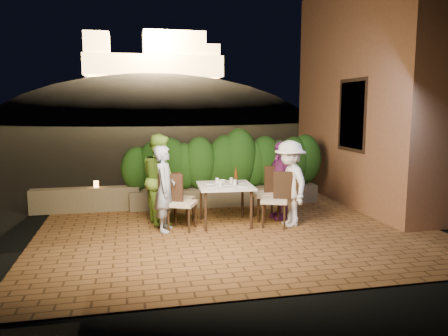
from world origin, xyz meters
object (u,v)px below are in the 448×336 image
object	(u,v)px
chair_left_front	(182,202)
chair_right_back	(266,193)
chair_left_back	(181,198)
diner_purple	(281,180)
diner_white	(290,184)
bowl	(221,181)
chair_right_front	(274,199)
parapet_lamp	(96,184)
diner_green	(161,179)
diner_blue	(165,189)
dining_table	(225,205)
beer_bottle	(236,176)

from	to	relation	value
chair_left_front	chair_right_back	xyz separation A→B (m)	(1.67, 0.38, 0.02)
chair_left_back	diner_purple	distance (m)	1.97
chair_left_back	diner_white	distance (m)	2.05
diner_white	chair_left_front	bearing A→B (deg)	-100.44
bowl	diner_purple	size ratio (longest dim) A/B	0.12
diner_white	chair_right_front	bearing A→B (deg)	-101.39
chair_left_back	parapet_lamp	bearing A→B (deg)	166.94
chair_right_back	diner_green	distance (m)	2.04
bowl	chair_right_front	size ratio (longest dim) A/B	0.17
diner_blue	diner_white	distance (m)	2.27
bowl	chair_right_back	distance (m)	0.90
diner_green	diner_white	world-z (taller)	diner_green
dining_table	beer_bottle	size ratio (longest dim) A/B	3.17
diner_green	diner_purple	bearing A→B (deg)	-105.94
beer_bottle	diner_green	distance (m)	1.41
beer_bottle	diner_purple	world-z (taller)	diner_purple
beer_bottle	diner_blue	distance (m)	1.36
chair_right_back	diner_purple	size ratio (longest dim) A/B	0.69
parapet_lamp	bowl	bearing A→B (deg)	-28.80
beer_bottle	parapet_lamp	xyz separation A→B (m)	(-2.63, 1.59, -0.34)
diner_green	parapet_lamp	distance (m)	1.78
beer_bottle	chair_right_back	world-z (taller)	beer_bottle
chair_left_back	diner_green	world-z (taller)	diner_green
chair_left_front	diner_purple	size ratio (longest dim) A/B	0.66
chair_left_back	beer_bottle	bearing A→B (deg)	11.84
bowl	chair_right_back	bearing A→B (deg)	-5.26
diner_blue	bowl	bearing A→B (deg)	-53.45
diner_green	parapet_lamp	size ratio (longest dim) A/B	12.07
chair_left_back	diner_white	size ratio (longest dim) A/B	0.61
chair_right_front	diner_purple	world-z (taller)	diner_purple
bowl	chair_right_back	world-z (taller)	chair_right_back
chair_left_front	parapet_lamp	bearing A→B (deg)	157.42
dining_table	chair_left_front	xyz separation A→B (m)	(-0.83, -0.18, 0.13)
diner_blue	parapet_lamp	size ratio (longest dim) A/B	10.82
chair_left_back	diner_purple	xyz separation A→B (m)	(1.95, -0.09, 0.28)
diner_purple	dining_table	bearing A→B (deg)	-90.89
diner_blue	diner_purple	world-z (taller)	diner_purple
dining_table	chair_right_front	world-z (taller)	chair_right_front
beer_bottle	bowl	size ratio (longest dim) A/B	1.78
chair_left_back	chair_right_back	size ratio (longest dim) A/B	0.91
parapet_lamp	diner_blue	bearing A→B (deg)	-54.18
chair_right_front	diner_white	world-z (taller)	diner_white
diner_blue	diner_green	distance (m)	0.57
chair_right_back	chair_right_front	bearing A→B (deg)	91.46
chair_right_back	diner_green	xyz separation A→B (m)	(-2.01, 0.17, 0.32)
diner_blue	diner_white	bearing A→B (deg)	-79.93
diner_white	diner_purple	xyz separation A→B (m)	(0.01, 0.52, -0.03)
beer_bottle	chair_left_front	bearing A→B (deg)	-169.06
chair_right_front	diner_green	xyz separation A→B (m)	(-2.01, 0.68, 0.33)
diner_blue	parapet_lamp	distance (m)	2.22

